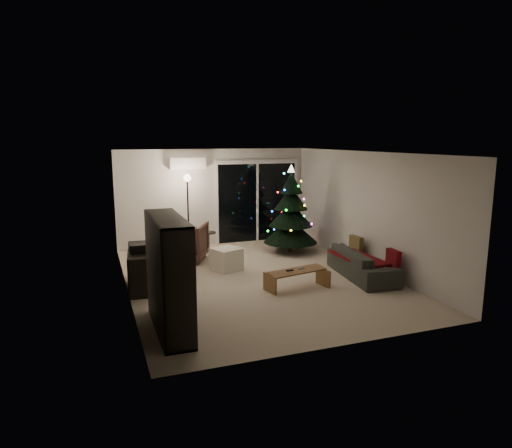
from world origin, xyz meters
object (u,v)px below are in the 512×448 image
at_px(bookshelf, 154,276).
at_px(sofa, 362,263).
at_px(armchair, 185,242).
at_px(media_cabinet, 141,270).
at_px(coffee_table, 297,279).
at_px(christmas_tree, 291,209).

xyz_separation_m(bookshelf, sofa, (4.30, 1.26, -0.56)).
bearing_deg(armchair, sofa, 167.95).
relative_size(bookshelf, media_cabinet, 1.45).
relative_size(sofa, coffee_table, 1.67).
height_order(bookshelf, christmas_tree, christmas_tree).
relative_size(bookshelf, sofa, 0.87).
height_order(bookshelf, coffee_table, bookshelf).
bearing_deg(sofa, media_cabinet, 86.86).
bearing_deg(bookshelf, media_cabinet, 114.66).
relative_size(media_cabinet, sofa, 0.60).
bearing_deg(coffee_table, christmas_tree, 57.28).
bearing_deg(armchair, bookshelf, 99.09).
distance_m(armchair, christmas_tree, 2.69).
relative_size(bookshelf, christmas_tree, 0.78).
height_order(coffee_table, christmas_tree, christmas_tree).
height_order(armchair, sofa, armchair).
distance_m(bookshelf, media_cabinet, 2.07).
height_order(media_cabinet, armchair, armchair).
relative_size(bookshelf, coffee_table, 1.46).
bearing_deg(christmas_tree, armchair, 178.17).
height_order(sofa, coffee_table, sofa).
xyz_separation_m(armchair, sofa, (3.13, -2.49, -0.16)).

